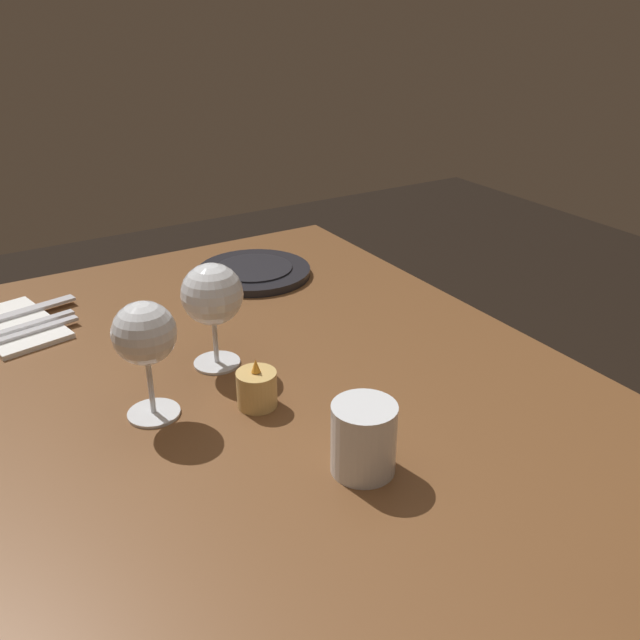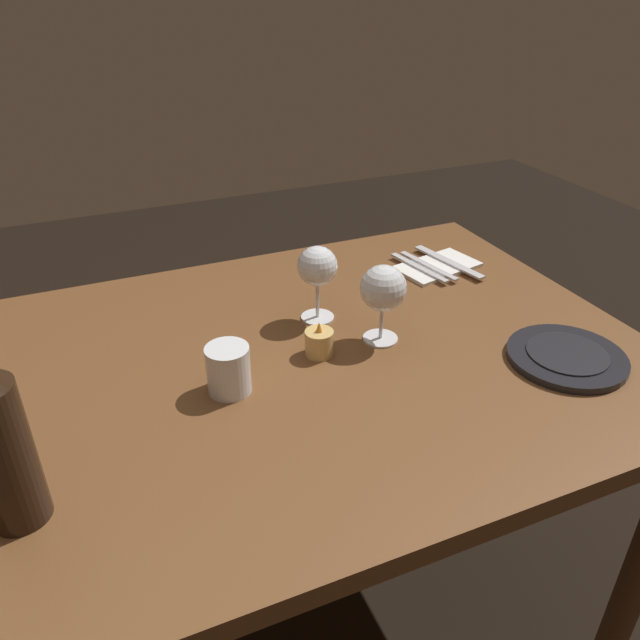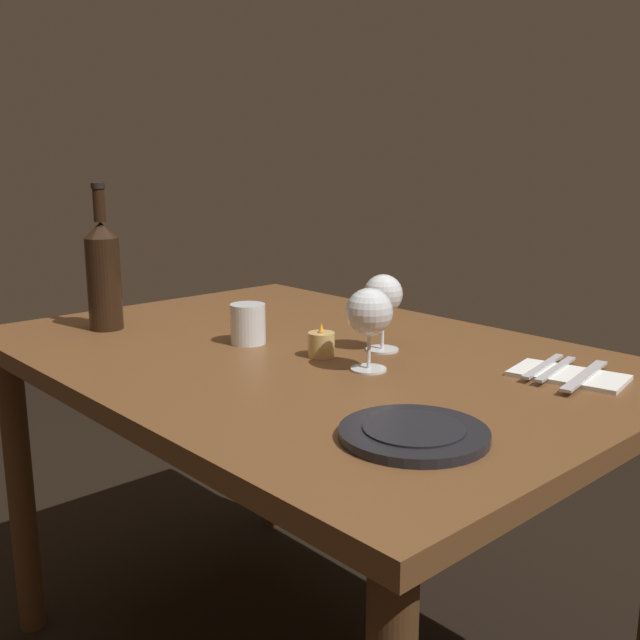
# 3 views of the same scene
# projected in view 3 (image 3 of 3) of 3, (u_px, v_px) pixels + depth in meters

# --- Properties ---
(dining_table) EXTENTS (1.30, 0.90, 0.74)m
(dining_table) POSITION_uv_depth(u_px,v_px,m) (306.00, 394.00, 1.49)
(dining_table) COLOR brown
(dining_table) RESTS_ON ground
(wine_glass_left) EXTENTS (0.08, 0.08, 0.15)m
(wine_glass_left) POSITION_uv_depth(u_px,v_px,m) (383.00, 296.00, 1.45)
(wine_glass_left) COLOR white
(wine_glass_left) RESTS_ON dining_table
(wine_glass_right) EXTENTS (0.09, 0.09, 0.15)m
(wine_glass_right) POSITION_uv_depth(u_px,v_px,m) (369.00, 314.00, 1.32)
(wine_glass_right) COLOR white
(wine_glass_right) RESTS_ON dining_table
(wine_bottle) EXTENTS (0.07, 0.07, 0.32)m
(wine_bottle) POSITION_uv_depth(u_px,v_px,m) (104.00, 273.00, 1.63)
(wine_bottle) COLOR black
(wine_bottle) RESTS_ON dining_table
(water_tumbler) EXTENTS (0.07, 0.07, 0.08)m
(water_tumbler) POSITION_uv_depth(u_px,v_px,m) (248.00, 326.00, 1.52)
(water_tumbler) COLOR white
(water_tumbler) RESTS_ON dining_table
(votive_candle) EXTENTS (0.05, 0.05, 0.07)m
(votive_candle) POSITION_uv_depth(u_px,v_px,m) (321.00, 345.00, 1.42)
(votive_candle) COLOR #DBB266
(votive_candle) RESTS_ON dining_table
(dinner_plate) EXTENTS (0.21, 0.21, 0.02)m
(dinner_plate) POSITION_uv_depth(u_px,v_px,m) (414.00, 433.00, 1.01)
(dinner_plate) COLOR black
(dinner_plate) RESTS_ON dining_table
(folded_napkin) EXTENTS (0.21, 0.15, 0.01)m
(folded_napkin) POSITION_uv_depth(u_px,v_px,m) (568.00, 376.00, 1.29)
(folded_napkin) COLOR white
(folded_napkin) RESTS_ON dining_table
(fork_inner) EXTENTS (0.05, 0.18, 0.00)m
(fork_inner) POSITION_uv_depth(u_px,v_px,m) (556.00, 369.00, 1.31)
(fork_inner) COLOR silver
(fork_inner) RESTS_ON folded_napkin
(fork_outer) EXTENTS (0.05, 0.18, 0.00)m
(fork_outer) POSITION_uv_depth(u_px,v_px,m) (543.00, 366.00, 1.33)
(fork_outer) COLOR silver
(fork_outer) RESTS_ON folded_napkin
(table_knife) EXTENTS (0.06, 0.21, 0.00)m
(table_knife) POSITION_uv_depth(u_px,v_px,m) (585.00, 376.00, 1.27)
(table_knife) COLOR silver
(table_knife) RESTS_ON folded_napkin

